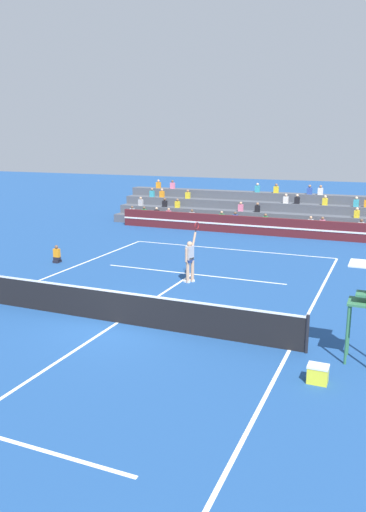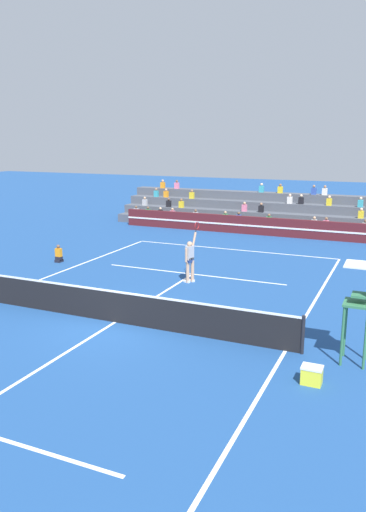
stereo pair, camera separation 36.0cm
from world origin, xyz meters
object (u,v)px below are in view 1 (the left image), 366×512
at_px(tennis_ball, 258,324).
at_px(umpire_chair, 364,299).
at_px(ball_kid_courtside, 57,256).
at_px(equipment_cooler, 318,374).
at_px(tennis_player, 190,259).

bearing_deg(tennis_ball, umpire_chair, -26.45).
height_order(ball_kid_courtside, equipment_cooler, ball_kid_courtside).
relative_size(tennis_ball, equipment_cooler, 0.14).
relative_size(ball_kid_courtside, tennis_ball, 12.43).
bearing_deg(tennis_ball, equipment_cooler, -54.35).
bearing_deg(equipment_cooler, umpire_chair, 63.26).
bearing_deg(tennis_player, ball_kid_courtside, 174.88).
height_order(tennis_ball, equipment_cooler, equipment_cooler).
height_order(umpire_chair, tennis_ball, umpire_chair).
xyz_separation_m(ball_kid_courtside, tennis_ball, (10.92, -4.32, -0.30)).
xyz_separation_m(tennis_player, equipment_cooler, (6.12, -6.88, -0.76)).
relative_size(umpire_chair, equipment_cooler, 5.34).
bearing_deg(tennis_player, equipment_cooler, -48.36).
bearing_deg(equipment_cooler, ball_kid_courtside, 150.36).
bearing_deg(ball_kid_courtside, equipment_cooler, -29.64).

